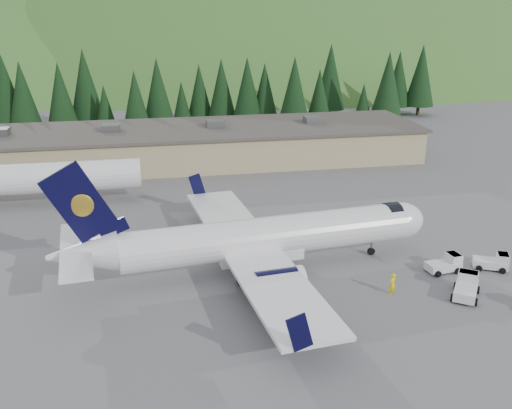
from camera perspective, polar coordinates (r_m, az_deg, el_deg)
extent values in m
plane|color=#5E5E63|center=(51.27, 1.28, -6.42)|extent=(600.00, 600.00, 0.00)
cylinder|color=white|center=(49.98, 1.31, -3.18)|extent=(26.07, 6.20, 3.47)
ellipsoid|color=white|center=(55.16, 14.17, -1.57)|extent=(4.86, 3.93, 3.47)
cylinder|color=black|center=(54.56, 13.37, -1.27)|extent=(1.59, 2.98, 2.86)
cone|color=white|center=(47.66, -16.97, -4.76)|extent=(5.88, 4.04, 3.47)
cube|color=white|center=(50.30, 0.29, -4.83)|extent=(7.66, 3.72, 0.92)
cube|color=white|center=(49.84, -0.72, -4.40)|extent=(8.39, 31.75, 0.32)
cube|color=black|center=(63.43, -5.93, 1.96)|extent=(1.87, 0.34, 2.65)
cube|color=black|center=(35.73, 4.37, -12.65)|extent=(1.87, 0.34, 2.65)
cylinder|color=black|center=(55.12, -1.37, -2.88)|extent=(4.08, 2.52, 2.12)
cylinder|color=white|center=(55.58, 0.37, -2.68)|extent=(0.79, 2.30, 2.25)
cube|color=white|center=(54.93, -1.37, -2.39)|extent=(2.04, 0.45, 0.83)
cylinder|color=black|center=(45.83, 2.31, -7.75)|extent=(4.08, 2.52, 2.12)
cylinder|color=white|center=(46.39, 4.37, -7.44)|extent=(0.79, 2.30, 2.25)
cube|color=white|center=(45.60, 2.32, -7.18)|extent=(2.04, 0.45, 0.83)
cube|color=black|center=(46.12, -17.26, 0.16)|extent=(5.70, 0.88, 6.78)
ellipsoid|color=gold|center=(46.35, -17.02, 0.04)|extent=(1.84, 0.36, 1.83)
ellipsoid|color=gold|center=(46.00, -17.01, -0.10)|extent=(1.84, 0.36, 1.83)
cube|color=black|center=(46.95, -14.06, -2.31)|extent=(2.56, 0.50, 1.83)
cube|color=white|center=(47.49, -17.58, -4.31)|extent=(3.61, 11.73, 0.20)
cylinder|color=slate|center=(54.70, 11.47, -4.15)|extent=(0.20, 0.20, 1.66)
cylinder|color=black|center=(54.89, 11.43, -4.61)|extent=(0.73, 0.33, 0.70)
cylinder|color=slate|center=(52.34, -2.46, -4.76)|extent=(0.24, 0.24, 1.85)
cylinder|color=black|center=(52.59, -2.06, -5.12)|extent=(1.04, 0.43, 1.02)
cylinder|color=black|center=(52.43, -2.85, -5.22)|extent=(1.04, 0.43, 1.02)
cylinder|color=slate|center=(47.99, -0.93, -7.09)|extent=(0.24, 0.24, 1.85)
cylinder|color=black|center=(48.27, -0.51, -7.48)|extent=(1.04, 0.43, 1.02)
cylinder|color=black|center=(48.09, -1.36, -7.59)|extent=(1.04, 0.43, 1.02)
cylinder|color=white|center=(70.80, -20.39, 2.50)|extent=(22.00, 3.60, 3.60)
cube|color=silver|center=(53.11, 18.19, -5.85)|extent=(3.13, 1.80, 0.70)
cube|color=silver|center=(53.43, 19.14, -5.11)|extent=(1.14, 1.49, 0.90)
cube|color=black|center=(53.27, 19.19, -4.72)|extent=(1.03, 1.38, 0.10)
cylinder|color=black|center=(54.35, 18.56, -5.61)|extent=(0.58, 0.28, 0.56)
cylinder|color=black|center=(53.21, 19.53, -6.28)|extent=(0.58, 0.28, 0.56)
cylinder|color=black|center=(53.27, 16.80, -5.94)|extent=(0.58, 0.28, 0.56)
cylinder|color=black|center=(52.10, 17.75, -6.63)|extent=(0.58, 0.28, 0.56)
cube|color=silver|center=(55.11, 22.37, -5.45)|extent=(3.26, 2.58, 0.68)
cube|color=silver|center=(55.04, 23.45, -4.97)|extent=(1.47, 1.65, 0.87)
cube|color=black|center=(54.89, 23.50, -4.60)|extent=(1.34, 1.52, 0.10)
cylinder|color=black|center=(56.07, 23.23, -5.44)|extent=(0.58, 0.43, 0.54)
cylinder|color=black|center=(54.67, 23.43, -6.11)|extent=(0.58, 0.43, 0.54)
cylinder|color=black|center=(55.78, 21.26, -5.30)|extent=(0.58, 0.43, 0.54)
cylinder|color=black|center=(54.37, 21.41, -5.97)|extent=(0.58, 0.43, 0.54)
cube|color=tan|center=(85.57, -7.42, 5.79)|extent=(70.00, 16.00, 4.80)
cube|color=#47423D|center=(85.01, -7.49, 7.46)|extent=(71.00, 17.00, 0.40)
cube|color=slate|center=(87.10, -24.25, 6.64)|extent=(2.50, 2.50, 1.00)
cube|color=slate|center=(84.89, -14.31, 7.46)|extent=(2.50, 2.50, 1.00)
cube|color=slate|center=(85.31, -4.13, 8.07)|extent=(2.50, 2.50, 1.00)
cube|color=slate|center=(88.32, 5.68, 8.41)|extent=(2.50, 2.50, 1.00)
cube|color=silver|center=(49.29, 20.24, -8.06)|extent=(3.27, 3.66, 0.77)
cube|color=silver|center=(50.00, 20.44, -6.83)|extent=(1.90, 1.80, 0.99)
cube|color=black|center=(49.81, 20.50, -6.38)|extent=(1.75, 1.64, 0.11)
cylinder|color=black|center=(50.44, 19.31, -7.67)|extent=(0.56, 0.65, 0.62)
cylinder|color=black|center=(50.39, 21.32, -7.96)|extent=(0.56, 0.65, 0.62)
cylinder|color=black|center=(48.47, 19.03, -8.79)|extent=(0.56, 0.65, 0.62)
cylinder|color=black|center=(48.41, 21.13, -9.09)|extent=(0.56, 0.65, 0.62)
imported|color=#FFEA00|center=(47.92, 13.48, -7.73)|extent=(0.80, 0.72, 1.83)
cone|color=black|center=(110.73, -23.78, 10.46)|extent=(5.97, 5.97, 12.21)
cone|color=black|center=(108.03, -22.32, 10.17)|extent=(5.57, 5.57, 11.39)
cone|color=black|center=(107.09, -18.98, 10.38)|extent=(5.42, 5.42, 11.08)
cone|color=black|center=(110.99, -16.72, 11.45)|extent=(6.20, 6.20, 12.68)
cone|color=black|center=(106.37, -14.88, 9.46)|extent=(3.73, 3.73, 7.64)
cone|color=black|center=(100.39, -11.96, 10.12)|extent=(4.99, 4.99, 10.21)
cone|color=black|center=(103.42, -9.80, 11.07)|extent=(5.71, 5.71, 11.67)
cone|color=black|center=(111.22, -7.44, 10.26)|extent=(3.59, 3.59, 7.35)
cone|color=black|center=(112.72, -5.67, 11.31)|extent=(4.82, 4.82, 9.87)
cone|color=black|center=(110.45, -3.46, 11.57)|extent=(5.34, 5.34, 10.92)
cone|color=black|center=(107.43, -0.87, 11.54)|extent=(5.56, 5.56, 11.37)
cone|color=black|center=(108.65, 0.87, 11.28)|extent=(5.08, 5.08, 10.40)
cone|color=black|center=(104.33, 3.86, 11.38)|extent=(5.72, 5.72, 11.69)
cone|color=black|center=(109.42, 6.35, 10.89)|extent=(4.62, 4.62, 9.45)
cone|color=black|center=(117.64, 7.44, 12.56)|extent=(6.28, 6.28, 12.85)
cone|color=black|center=(109.82, 10.67, 9.95)|extent=(3.57, 3.57, 7.29)
cone|color=black|center=(109.52, 13.04, 11.52)|extent=(6.00, 6.00, 12.27)
cone|color=black|center=(119.42, 13.09, 11.55)|extent=(5.11, 5.11, 10.45)
cone|color=black|center=(125.36, 14.05, 12.11)|extent=(5.56, 5.56, 11.36)
cone|color=black|center=(125.85, 16.18, 12.31)|extent=(6.11, 6.11, 12.50)
ellipsoid|color=#2A591F|center=(272.16, 0.51, -3.78)|extent=(420.00, 300.00, 300.00)
ellipsoid|color=#2A591F|center=(348.78, 18.84, 0.45)|extent=(392.00, 280.00, 280.00)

